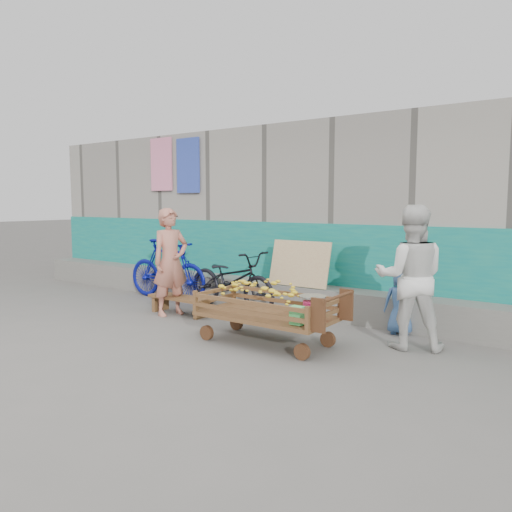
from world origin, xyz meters
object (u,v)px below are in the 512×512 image
Objects in this scene: banana_cart at (264,301)px; bicycle_dark at (232,280)px; vendor_man at (171,262)px; bench at (180,301)px; child at (400,302)px; bicycle_blue at (167,270)px; woman at (410,277)px.

banana_cart is 1.98m from bicycle_dark.
banana_cart is 1.11× the size of vendor_man.
bench is at bearing -21.13° from vendor_man.
vendor_man is at bearing -125.20° from bench.
vendor_man reaches higher than child.
bench is at bearing 154.62° from bicycle_dark.
vendor_man is 1.30m from bicycle_blue.
woman is at bearing 96.22° from child.
bicycle_blue is at bearing 144.72° from bench.
woman is 0.96× the size of bicycle_blue.
banana_cart is 1.77m from woman.
bicycle_blue reaches higher than banana_cart.
vendor_man is at bearing -16.23° from woman.
bench is 0.88m from bicycle_dark.
vendor_man is 0.89× the size of bicycle_dark.
bicycle_dark is (-3.03, 0.43, -0.37)m from woman.
bench is 0.67× the size of vendor_man.
vendor_man reaches higher than bicycle_blue.
woman is 0.76m from child.
bicycle_dark is at bearing 57.36° from bench.
bench is 0.63m from vendor_man.
vendor_man is 1.92× the size of child.
bench is 1.29× the size of child.
banana_cart is at bearing -88.38° from vendor_man.
bicycle_blue is (-0.95, 0.84, -0.29)m from vendor_man.
child is at bearing -90.30° from bicycle_blue.
bicycle_dark is (-2.73, -0.12, 0.05)m from child.
vendor_man is 3.42m from child.
bicycle_blue is (-4.51, 0.45, -0.32)m from woman.
woman reaches higher than bicycle_blue.
bicycle_dark is at bearing -30.59° from woman.
vendor_man is 1.04m from bicycle_dark.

